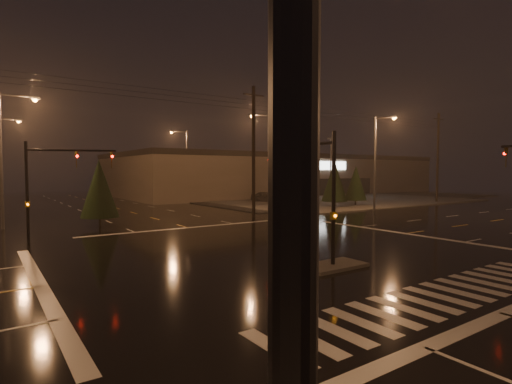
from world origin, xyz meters
The scene contains 22 objects.
ground centered at (0.00, 0.00, 0.00)m, with size 140.00×140.00×0.00m, color black.
sidewalk_ne centered at (30.00, 30.00, 0.06)m, with size 36.00×36.00×0.12m, color #4E4A45.
median_island centered at (0.00, -4.00, 0.07)m, with size 3.00×1.60×0.15m, color #4E4A45.
crosswalk centered at (0.00, -9.00, 0.01)m, with size 15.00×2.60×0.01m, color beige.
stop_bar_near centered at (0.00, -11.00, 0.01)m, with size 16.00×0.50×0.01m, color beige.
stop_bar_far centered at (0.00, 11.00, 0.01)m, with size 16.00×0.50×0.01m, color beige.
parking_lot centered at (35.00, 28.00, 0.04)m, with size 50.00×24.00×0.08m, color black.
retail_building centered at (35.00, 45.99, 3.84)m, with size 60.20×28.30×7.20m.
signal_mast_median centered at (0.00, -3.07, 3.75)m, with size 0.25×4.59×6.00m.
signal_mast_ne centered at (9.50, 10.14, 3.79)m, with size 4.84×1.86×6.00m.
signal_mast_nw centered at (-9.50, 10.14, 3.79)m, with size 4.84×1.86×6.00m.
streetlight_1 centered at (-11.18, 18.00, 5.80)m, with size 2.77×0.32×10.00m.
streetlight_3 centered at (11.18, 16.00, 5.80)m, with size 2.77×0.32×10.00m.
streetlight_4 centered at (11.18, 36.00, 5.80)m, with size 2.77×0.32×10.00m.
streetlight_6 centered at (22.00, 11.18, 5.80)m, with size 0.32×2.77×10.00m.
utility_pole_1 centered at (8.00, 14.00, 6.13)m, with size 2.20×0.32×12.00m.
utility_pole_2 centered at (38.00, 14.00, 6.13)m, with size 2.20×0.32×12.00m.
conifer_0 centered at (14.69, 15.58, 2.58)m, with size 2.41×2.41×4.46m.
conifer_1 centered at (21.60, 17.01, 3.08)m, with size 3.05×3.05×5.46m.
conifer_2 centered at (25.05, 16.81, 2.81)m, with size 2.70×2.70×4.92m.
conifer_3 centered at (-5.24, 15.64, 2.93)m, with size 2.85×2.85×5.16m.
car_parked centered at (19.29, 27.40, 0.75)m, with size 1.76×4.37×1.49m, color black.
Camera 1 is at (-12.69, -16.42, 4.25)m, focal length 28.00 mm.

